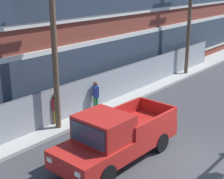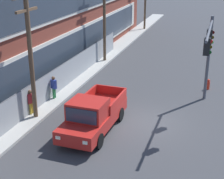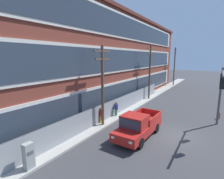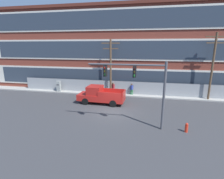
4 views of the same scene
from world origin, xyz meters
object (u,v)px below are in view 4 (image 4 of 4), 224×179
at_px(pickup_truck_red, 100,95).
at_px(pedestrian_by_fence, 113,88).
at_px(electrical_cabinet, 59,87).
at_px(utility_pole_midblock, 213,64).
at_px(pedestrian_near_cabinet, 132,89).
at_px(traffic_signal_mast, 140,81).
at_px(fire_hydrant, 186,128).
at_px(utility_pole_near_corner, 111,65).

relative_size(pickup_truck_red, pedestrian_by_fence, 3.34).
bearing_deg(electrical_cabinet, utility_pole_midblock, 0.55).
xyz_separation_m(utility_pole_midblock, pedestrian_near_cabinet, (-9.69, 0.24, -3.59)).
bearing_deg(traffic_signal_mast, pickup_truck_red, 131.43).
bearing_deg(fire_hydrant, electrical_cabinet, 149.91).
distance_m(utility_pole_midblock, pedestrian_near_cabinet, 10.34).
height_order(electrical_cabinet, pedestrian_near_cabinet, electrical_cabinet).
xyz_separation_m(utility_pole_midblock, fire_hydrant, (-4.42, -9.44, -4.18)).
bearing_deg(pedestrian_by_fence, pedestrian_near_cabinet, -4.00).
bearing_deg(electrical_cabinet, traffic_signal_mast, -36.88).
relative_size(utility_pole_midblock, pedestrian_by_fence, 4.88).
relative_size(pedestrian_by_fence, fire_hydrant, 2.17).
bearing_deg(utility_pole_near_corner, electrical_cabinet, -178.55).
distance_m(electrical_cabinet, fire_hydrant, 18.45).
xyz_separation_m(pickup_truck_red, pedestrian_by_fence, (0.75, 4.24, 0.00)).
distance_m(utility_pole_midblock, fire_hydrant, 11.23).
height_order(pickup_truck_red, pedestrian_near_cabinet, pickup_truck_red).
bearing_deg(fire_hydrant, pickup_truck_red, 146.97).
bearing_deg(pickup_truck_red, fire_hydrant, -33.03).
bearing_deg(electrical_cabinet, fire_hydrant, -30.09).
bearing_deg(utility_pole_near_corner, pedestrian_by_fence, 58.21).
bearing_deg(utility_pole_near_corner, traffic_signal_mast, -64.85).
relative_size(pickup_truck_red, utility_pole_midblock, 0.68).
bearing_deg(fire_hydrant, traffic_signal_mast, 178.05).
xyz_separation_m(utility_pole_near_corner, pedestrian_near_cabinet, (2.91, 0.24, -3.23)).
bearing_deg(fire_hydrant, utility_pole_near_corner, 130.90).
distance_m(electrical_cabinet, pedestrian_by_fence, 8.07).
xyz_separation_m(traffic_signal_mast, pedestrian_by_fence, (-4.11, 9.74, -3.04)).
distance_m(pickup_truck_red, utility_pole_near_corner, 5.02).
bearing_deg(pickup_truck_red, pedestrian_near_cabinet, 50.07).
xyz_separation_m(pickup_truck_red, electrical_cabinet, (-7.30, 3.61, -0.12)).
xyz_separation_m(electrical_cabinet, pedestrian_by_fence, (8.04, 0.63, 0.12)).
distance_m(pedestrian_near_cabinet, fire_hydrant, 11.04).
relative_size(utility_pole_near_corner, fire_hydrant, 9.68).
xyz_separation_m(utility_pole_near_corner, pedestrian_by_fence, (0.27, 0.43, -3.23)).
relative_size(traffic_signal_mast, utility_pole_near_corner, 0.83).
distance_m(utility_pole_near_corner, pedestrian_near_cabinet, 4.36).
height_order(utility_pole_midblock, pedestrian_near_cabinet, utility_pole_midblock).
xyz_separation_m(utility_pole_midblock, electrical_cabinet, (-20.38, -0.20, -3.71)).
bearing_deg(utility_pole_near_corner, pedestrian_near_cabinet, 4.76).
relative_size(pickup_truck_red, fire_hydrant, 7.24).
distance_m(traffic_signal_mast, utility_pole_midblock, 12.44).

